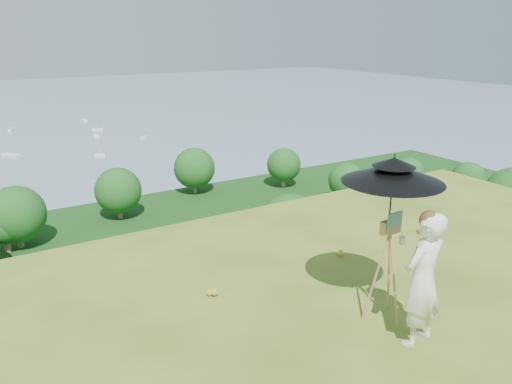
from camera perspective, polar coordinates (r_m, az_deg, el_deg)
shoreline_tier at (r=86.63m, az=-25.08°, el=-11.27°), size 170.00×28.00×8.00m
slope_trees at (r=41.58m, az=-21.87°, el=-10.28°), size 110.00×50.00×6.00m
harbor_town at (r=83.85m, az=-25.66°, el=-7.36°), size 110.00×22.00×5.00m
painter at (r=6.37m, az=18.50°, el=-9.49°), size 0.69×0.50×1.73m
field_easel at (r=6.80m, az=14.74°, el=-8.24°), size 0.61×0.61×1.55m
sun_umbrella at (r=6.45m, az=15.22°, el=-0.12°), size 1.33×1.33×1.01m
painter_cap at (r=6.06m, az=19.25°, el=-2.58°), size 0.25×0.29×0.10m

